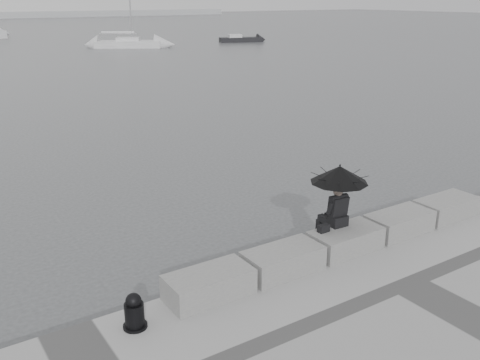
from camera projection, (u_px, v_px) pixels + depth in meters
ground at (329, 263)px, 12.10m from camera, size 360.00×360.00×0.00m
stone_block_far_left at (209, 285)px, 9.74m from camera, size 1.60×0.80×0.50m
stone_block_left at (283, 261)px, 10.62m from camera, size 1.60×0.80×0.50m
stone_block_centre at (345, 240)px, 11.50m from camera, size 1.60×0.80×0.50m
stone_block_right at (399, 223)px, 12.38m from camera, size 1.60×0.80×0.50m
stone_block_far_right at (446, 208)px, 13.27m from camera, size 1.60×0.80×0.50m
seated_person at (339, 181)px, 11.32m from camera, size 1.24×1.24×1.39m
bag at (324, 228)px, 11.30m from camera, size 0.25×0.14×0.16m
mooring_bollard at (134, 314)px, 8.82m from camera, size 0.41×0.41×0.64m
sailboat_right at (128, 43)px, 62.49m from camera, size 7.73×5.89×12.90m
small_motorboat at (241, 40)px, 70.40m from camera, size 5.87×3.27×1.10m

